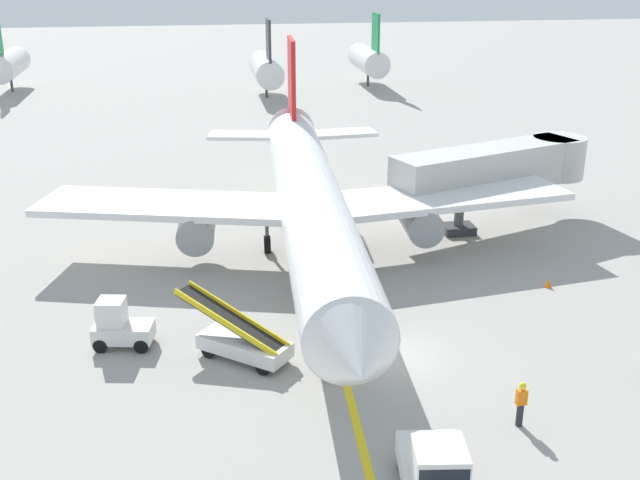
{
  "coord_description": "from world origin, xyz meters",
  "views": [
    {
      "loc": [
        -7.29,
        -26.77,
        15.43
      ],
      "look_at": [
        -1.82,
        7.03,
        2.5
      ],
      "focal_mm": 43.17,
      "sensor_mm": 36.0,
      "label": 1
    }
  ],
  "objects": [
    {
      "name": "safety_cone_nose_right",
      "position": [
        -8.28,
        14.47,
        0.22
      ],
      "size": [
        0.36,
        0.36,
        0.44
      ],
      "primitive_type": "cone",
      "color": "orange",
      "rests_on": "ground"
    },
    {
      "name": "belt_loader_forward_hold",
      "position": [
        -6.01,
        0.74,
        0.78
      ],
      "size": [
        4.65,
        4.15,
        2.59
      ],
      "color": "silver",
      "rests_on": "ground"
    },
    {
      "name": "airliner",
      "position": [
        -1.79,
        10.57,
        3.42
      ],
      "size": [
        28.56,
        35.33,
        10.1
      ],
      "color": "white",
      "rests_on": "ground"
    },
    {
      "name": "taxi_line_yellow",
      "position": [
        -1.82,
        5.0,
        0.0
      ],
      "size": [
        5.15,
        79.87,
        0.01
      ],
      "primitive_type": "cube",
      "rotation": [
        0.0,
        0.0,
        -0.06
      ],
      "color": "yellow",
      "rests_on": "ground"
    },
    {
      "name": "baggage_tug_near_wing",
      "position": [
        -10.93,
        2.56,
        0.93
      ],
      "size": [
        2.59,
        1.71,
        2.1
      ],
      "color": "silver",
      "rests_on": "ground"
    },
    {
      "name": "distant_aircraft_far_left",
      "position": [
        -28.32,
        67.47,
        3.22
      ],
      "size": [
        3.0,
        10.1,
        8.8
      ],
      "color": "silver",
      "rests_on": "ground"
    },
    {
      "name": "ground_plane",
      "position": [
        0.0,
        0.0,
        0.0
      ],
      "size": [
        300.0,
        300.0,
        0.0
      ],
      "primitive_type": "plane",
      "color": "#9E9B93"
    },
    {
      "name": "ground_crew_marshaller",
      "position": [
        3.14,
        -5.51,
        0.91
      ],
      "size": [
        0.36,
        0.24,
        1.7
      ],
      "color": "#26262D",
      "rests_on": "ground"
    },
    {
      "name": "safety_cone_wingtip_left",
      "position": [
        9.2,
        5.33,
        0.22
      ],
      "size": [
        0.36,
        0.36,
        0.44
      ],
      "primitive_type": "cone",
      "color": "orange",
      "rests_on": "ground"
    },
    {
      "name": "safety_cone_nose_left",
      "position": [
        -2.12,
        10.26,
        0.22
      ],
      "size": [
        0.36,
        0.36,
        0.44
      ],
      "primitive_type": "cone",
      "color": "orange",
      "rests_on": "ground"
    },
    {
      "name": "distant_aircraft_mid_right",
      "position": [
        13.39,
        64.66,
        3.22
      ],
      "size": [
        3.0,
        10.1,
        8.8
      ],
      "color": "silver",
      "rests_on": "ground"
    },
    {
      "name": "jet_bridge",
      "position": [
        10.3,
        14.51,
        3.54
      ],
      "size": [
        13.03,
        6.87,
        4.85
      ],
      "color": "beige",
      "rests_on": "ground"
    },
    {
      "name": "distant_aircraft_mid_left",
      "position": [
        0.56,
        58.93,
        3.22
      ],
      "size": [
        3.0,
        10.1,
        8.8
      ],
      "color": "silver",
      "rests_on": "ground"
    },
    {
      "name": "pushback_tug",
      "position": [
        -0.92,
        -8.78,
        0.99
      ],
      "size": [
        2.37,
        3.82,
        2.2
      ],
      "color": "silver",
      "rests_on": "ground"
    }
  ]
}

